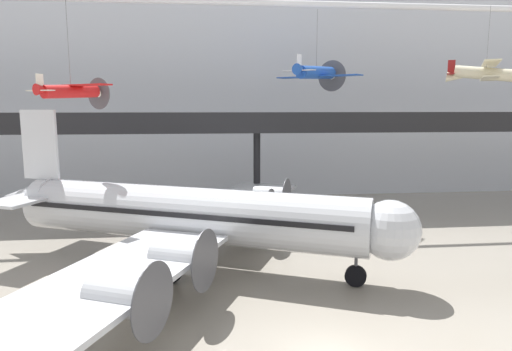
{
  "coord_description": "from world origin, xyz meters",
  "views": [
    {
      "loc": [
        -5.03,
        -17.84,
        10.88
      ],
      "look_at": [
        -2.04,
        10.06,
        6.6
      ],
      "focal_mm": 32.0,
      "sensor_mm": 36.0,
      "label": 1
    }
  ],
  "objects_px": {
    "airliner_silver_main": "(185,215)",
    "suspended_plane_red_highwing": "(71,91)",
    "suspended_plane_blue_trainer": "(316,73)",
    "suspended_plane_cream_biplane": "(486,73)"
  },
  "relations": [
    {
      "from": "airliner_silver_main",
      "to": "suspended_plane_cream_biplane",
      "type": "height_order",
      "value": "suspended_plane_cream_biplane"
    },
    {
      "from": "airliner_silver_main",
      "to": "suspended_plane_red_highwing",
      "type": "relative_size",
      "value": 3.66
    },
    {
      "from": "suspended_plane_red_highwing",
      "to": "suspended_plane_blue_trainer",
      "type": "distance_m",
      "value": 22.97
    },
    {
      "from": "suspended_plane_cream_biplane",
      "to": "suspended_plane_red_highwing",
      "type": "bearing_deg",
      "value": -137.55
    },
    {
      "from": "suspended_plane_blue_trainer",
      "to": "suspended_plane_cream_biplane",
      "type": "distance_m",
      "value": 15.78
    },
    {
      "from": "suspended_plane_blue_trainer",
      "to": "suspended_plane_cream_biplane",
      "type": "bearing_deg",
      "value": -59.6
    },
    {
      "from": "suspended_plane_blue_trainer",
      "to": "suspended_plane_cream_biplane",
      "type": "height_order",
      "value": "suspended_plane_blue_trainer"
    },
    {
      "from": "airliner_silver_main",
      "to": "suspended_plane_blue_trainer",
      "type": "height_order",
      "value": "suspended_plane_blue_trainer"
    },
    {
      "from": "suspended_plane_red_highwing",
      "to": "suspended_plane_cream_biplane",
      "type": "relative_size",
      "value": 1.18
    },
    {
      "from": "airliner_silver_main",
      "to": "suspended_plane_cream_biplane",
      "type": "xyz_separation_m",
      "value": [
        27.62,
        10.75,
        10.31
      ]
    }
  ]
}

